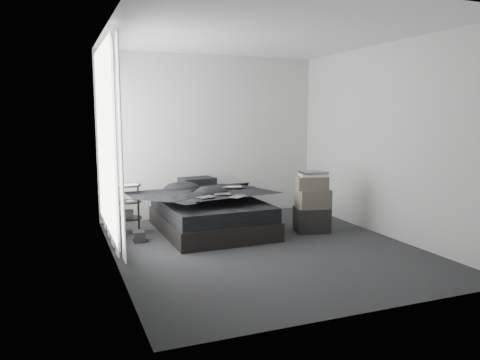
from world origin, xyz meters
name	(u,v)px	position (x,y,z in m)	size (l,w,h in m)	color
floor	(263,247)	(0.00, 0.00, 0.00)	(3.60, 4.20, 0.01)	#2A292C
ceiling	(265,34)	(0.00, 0.00, 2.60)	(3.60, 4.20, 0.01)	white
wall_back	(211,136)	(0.00, 2.10, 1.30)	(3.60, 0.01, 2.60)	beige
wall_front	(373,159)	(0.00, -2.10, 1.30)	(3.60, 0.01, 2.60)	beige
wall_left	(112,148)	(-1.80, 0.00, 1.30)	(0.01, 4.20, 2.60)	beige
wall_right	(385,141)	(1.80, 0.00, 1.30)	(0.01, 4.20, 2.60)	beige
window_left	(105,139)	(-1.78, 0.90, 1.35)	(0.02, 2.00, 2.30)	white
curtain_left	(110,144)	(-1.73, 0.90, 1.28)	(0.06, 2.12, 2.48)	white
bed	(211,223)	(-0.36, 1.02, 0.12)	(1.39, 1.83, 0.25)	black
mattress	(211,207)	(-0.36, 1.02, 0.35)	(1.33, 1.78, 0.20)	black
duvet	(212,194)	(-0.36, 0.98, 0.55)	(1.35, 1.56, 0.21)	black
pillow_lower	(193,189)	(-0.42, 1.73, 0.51)	(0.55, 0.37, 0.12)	black
pillow_upper	(197,181)	(-0.35, 1.71, 0.63)	(0.52, 0.36, 0.12)	black
laptop	(232,183)	(-0.02, 1.07, 0.67)	(0.29, 0.19, 0.02)	silver
comic_a	(207,192)	(-0.57, 0.53, 0.66)	(0.23, 0.15, 0.01)	black
comic_b	(222,189)	(-0.31, 0.67, 0.67)	(0.23, 0.15, 0.01)	black
comic_c	(238,191)	(-0.19, 0.40, 0.67)	(0.23, 0.15, 0.01)	black
side_stand	(128,209)	(-1.46, 1.37, 0.34)	(0.37, 0.37, 0.67)	black
papers	(128,185)	(-1.45, 1.36, 0.68)	(0.26, 0.19, 0.01)	white
floor_books	(139,236)	(-1.41, 0.85, 0.07)	(0.14, 0.21, 0.14)	black
box_lower	(312,219)	(0.97, 0.48, 0.17)	(0.47, 0.37, 0.35)	black
box_mid	(313,198)	(0.98, 0.47, 0.48)	(0.44, 0.35, 0.27)	#575045
box_upper	(312,183)	(0.96, 0.48, 0.71)	(0.42, 0.34, 0.18)	#575045
art_book_white	(313,175)	(0.97, 0.48, 0.82)	(0.36, 0.29, 0.04)	silver
art_book_snake	(314,172)	(0.98, 0.47, 0.85)	(0.35, 0.28, 0.03)	silver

